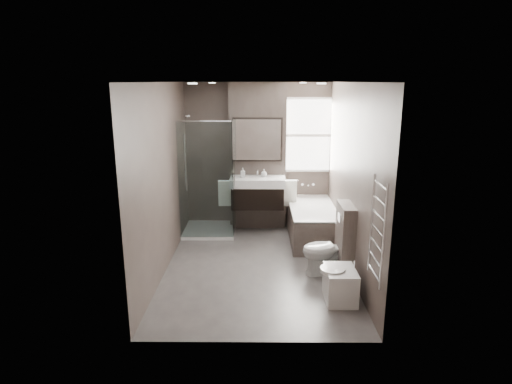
{
  "coord_description": "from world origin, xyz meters",
  "views": [
    {
      "loc": [
        0.02,
        -5.78,
        2.61
      ],
      "look_at": [
        -0.02,
        0.15,
        1.07
      ],
      "focal_mm": 30.0,
      "sensor_mm": 36.0,
      "label": 1
    }
  ],
  "objects_px": {
    "bathtub": "(312,221)",
    "toilet": "(327,250)",
    "bidet": "(340,284)",
    "vanity": "(258,192)"
  },
  "relations": [
    {
      "from": "toilet",
      "to": "bidet",
      "type": "bearing_deg",
      "value": -8.48
    },
    {
      "from": "vanity",
      "to": "bathtub",
      "type": "height_order",
      "value": "vanity"
    },
    {
      "from": "bathtub",
      "to": "bidet",
      "type": "distance_m",
      "value": 2.11
    },
    {
      "from": "vanity",
      "to": "toilet",
      "type": "distance_m",
      "value": 1.97
    },
    {
      "from": "bathtub",
      "to": "toilet",
      "type": "bearing_deg",
      "value": -88.08
    },
    {
      "from": "bathtub",
      "to": "toilet",
      "type": "relative_size",
      "value": 2.28
    },
    {
      "from": "toilet",
      "to": "bidet",
      "type": "xyz_separation_m",
      "value": [
        0.04,
        -0.76,
        -0.14
      ]
    },
    {
      "from": "bathtub",
      "to": "toilet",
      "type": "height_order",
      "value": "toilet"
    },
    {
      "from": "toilet",
      "to": "bidet",
      "type": "distance_m",
      "value": 0.78
    },
    {
      "from": "toilet",
      "to": "bidet",
      "type": "height_order",
      "value": "toilet"
    }
  ]
}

